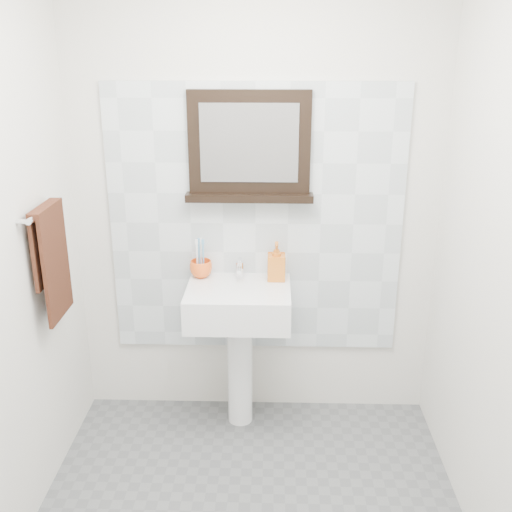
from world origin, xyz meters
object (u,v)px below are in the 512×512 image
Objects in this scene: framed_mirror at (249,149)px; toothbrush_cup at (201,269)px; pedestal_sink at (239,318)px; soap_dispenser at (276,261)px; hand_towel at (51,253)px.

toothbrush_cup is at bearing -169.12° from framed_mirror.
toothbrush_cup is 0.18× the size of framed_mirror.
pedestal_sink is 4.52× the size of soap_dispenser.
soap_dispenser is (0.41, -0.02, 0.06)m from toothbrush_cup.
toothbrush_cup is 0.22× the size of hand_towel.
pedestal_sink is 0.90m from framed_mirror.
soap_dispenser is 0.31× the size of framed_mirror.
toothbrush_cup is (-0.21, 0.14, 0.23)m from pedestal_sink.
framed_mirror reaches higher than soap_dispenser.
framed_mirror reaches higher than pedestal_sink.
hand_towel is at bearing -157.46° from soap_dispenser.
framed_mirror is at bearing 153.35° from soap_dispenser.
toothbrush_cup is 0.58× the size of soap_dispenser.
framed_mirror is at bearing 74.15° from pedestal_sink.
framed_mirror reaches higher than toothbrush_cup.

